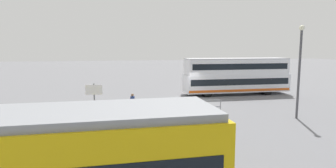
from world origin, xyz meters
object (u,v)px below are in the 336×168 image
object	(u,v)px
info_sign	(94,94)
pedestrian_near_railing	(133,103)
double_decker_bus	(236,76)
street_lamp	(300,64)

from	to	relation	value
info_sign	pedestrian_near_railing	bearing A→B (deg)	-171.46
double_decker_bus	pedestrian_near_railing	world-z (taller)	double_decker_bus
pedestrian_near_railing	street_lamp	size ratio (longest dim) A/B	0.24
info_sign	street_lamp	distance (m)	14.36
double_decker_bus	pedestrian_near_railing	distance (m)	13.29
info_sign	street_lamp	xyz separation A→B (m)	(-13.86, 3.15, 2.07)
double_decker_bus	pedestrian_near_railing	bearing A→B (deg)	30.20
pedestrian_near_railing	info_sign	world-z (taller)	info_sign
info_sign	street_lamp	world-z (taller)	street_lamp
pedestrian_near_railing	street_lamp	world-z (taller)	street_lamp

